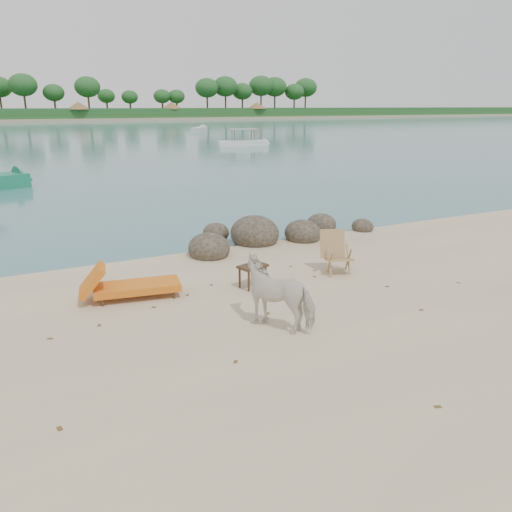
{
  "coord_description": "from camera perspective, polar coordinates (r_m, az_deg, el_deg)",
  "views": [
    {
      "loc": [
        -4.7,
        -6.39,
        3.85
      ],
      "look_at": [
        -0.45,
        2.0,
        1.0
      ],
      "focal_mm": 35.0,
      "sensor_mm": 36.0,
      "label": 1
    }
  ],
  "objects": [
    {
      "name": "dead_leaves",
      "position": [
        9.85,
        5.23,
        -6.19
      ],
      "size": [
        9.04,
        6.91,
        0.0
      ],
      "color": "brown",
      "rests_on": "ground"
    },
    {
      "name": "cow",
      "position": [
        8.93,
        2.79,
        -4.36
      ],
      "size": [
        1.4,
        1.59,
        1.24
      ],
      "primitive_type": "imported",
      "rotation": [
        0.0,
        0.0,
        3.76
      ],
      "color": "silver",
      "rests_on": "ground"
    },
    {
      "name": "deck_chair",
      "position": [
        11.85,
        9.52,
        0.2
      ],
      "size": [
        0.86,
        0.89,
        1.0
      ],
      "primitive_type": null,
      "rotation": [
        0.0,
        0.0,
        -0.39
      ],
      "color": "#A78053",
      "rests_on": "ground"
    },
    {
      "name": "far_scenery",
      "position": [
        143.17,
        -25.87,
        14.95
      ],
      "size": [
        420.0,
        18.0,
        9.5
      ],
      "color": "#1E4C1E",
      "rests_on": "ground"
    },
    {
      "name": "lounge_chair",
      "position": [
        10.59,
        -13.45,
        -3.07
      ],
      "size": [
        2.27,
        1.11,
        0.65
      ],
      "primitive_type": null,
      "rotation": [
        0.0,
        0.0,
        -0.17
      ],
      "color": "orange",
      "rests_on": "ground"
    },
    {
      "name": "far_shore",
      "position": [
        176.5,
        -26.12,
        13.95
      ],
      "size": [
        420.0,
        90.0,
        1.4
      ],
      "primitive_type": "cube",
      "color": "tan",
      "rests_on": "ground"
    },
    {
      "name": "boulders",
      "position": [
        14.66,
        1.11,
        2.42
      ],
      "size": [
        6.28,
        2.91,
        1.04
      ],
      "rotation": [
        0.0,
        0.0,
        0.41
      ],
      "color": "#312A21",
      "rests_on": "ground"
    },
    {
      "name": "boat_mid",
      "position": [
        50.68,
        -1.5,
        14.02
      ],
      "size": [
        5.68,
        2.32,
        2.71
      ],
      "primitive_type": null,
      "rotation": [
        0.0,
        0.0,
        -0.2
      ],
      "color": "silver",
      "rests_on": "water"
    },
    {
      "name": "side_table",
      "position": [
        10.89,
        -0.38,
        -2.46
      ],
      "size": [
        0.7,
        0.54,
        0.49
      ],
      "primitive_type": null,
      "rotation": [
        0.0,
        0.0,
        0.27
      ],
      "color": "black",
      "rests_on": "ground"
    },
    {
      "name": "water",
      "position": [
        96.58,
        -24.7,
        13.08
      ],
      "size": [
        400.0,
        400.0,
        0.0
      ],
      "primitive_type": "plane",
      "color": "#35636A",
      "rests_on": "ground"
    },
    {
      "name": "boat_far",
      "position": [
        81.17,
        -6.49,
        14.28
      ],
      "size": [
        4.72,
        5.97,
        0.73
      ],
      "primitive_type": null,
      "rotation": [
        0.0,
        0.0,
        0.97
      ],
      "color": "silver",
      "rests_on": "water"
    }
  ]
}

